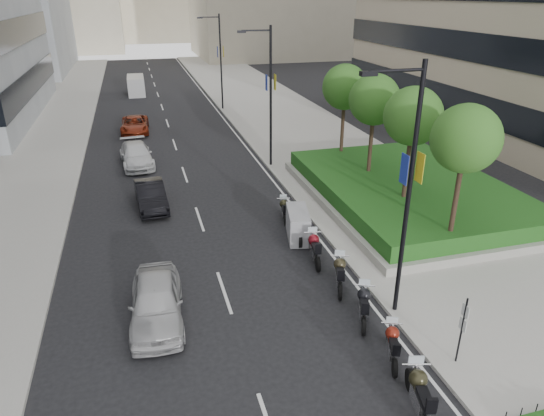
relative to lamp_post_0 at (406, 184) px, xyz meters
name	(u,v)px	position (x,y,z in m)	size (l,w,h in m)	color
ground	(291,351)	(-4.14, -1.00, -5.07)	(160.00, 160.00, 0.00)	black
sidewalk_right	(285,120)	(4.86, 29.00, -4.99)	(10.00, 100.00, 0.15)	#9E9B93
sidewalk_left	(38,137)	(-16.14, 29.00, -4.99)	(8.00, 100.00, 0.15)	#9E9B93
lane_edge	(228,125)	(-0.44, 29.00, -5.06)	(0.12, 100.00, 0.01)	silver
lane_centre	(169,129)	(-5.64, 29.00, -5.06)	(0.12, 100.00, 0.01)	silver
planter	(407,197)	(5.86, 9.00, -4.72)	(10.00, 14.00, 0.40)	gray
hedge	(409,187)	(5.86, 9.00, -4.12)	(9.40, 13.40, 0.80)	#234914
tree_0	(466,139)	(4.36, 3.00, 0.36)	(2.80, 2.80, 6.30)	#332319
tree_1	(413,117)	(4.36, 7.00, 0.36)	(2.80, 2.80, 6.30)	#332319
tree_2	(374,100)	(4.36, 11.00, 0.36)	(2.80, 2.80, 6.30)	#332319
tree_3	(345,87)	(4.36, 15.00, 0.36)	(2.80, 2.80, 6.30)	#332319
lamp_post_0	(406,184)	(0.00, 0.00, 0.00)	(2.34, 0.45, 9.00)	black
lamp_post_1	(268,91)	(0.00, 17.00, 0.00)	(2.34, 0.45, 9.00)	black
lamp_post_2	(219,58)	(0.00, 35.00, 0.00)	(2.34, 0.45, 9.00)	black
parking_sign	(462,327)	(0.66, -3.00, -3.61)	(0.06, 0.32, 2.50)	black
motorcycle_0	(420,394)	(-1.51, -4.34, -4.41)	(0.94, 2.41, 1.22)	black
motorcycle_1	(392,344)	(-1.15, -2.17, -4.51)	(0.95, 1.97, 1.03)	black
motorcycle_2	(364,305)	(-1.14, -0.05, -4.46)	(1.10, 2.12, 1.13)	black
motorcycle_3	(340,273)	(-1.14, 2.14, -4.46)	(1.02, 2.19, 1.14)	black
motorcycle_4	(314,248)	(-1.38, 4.36, -4.45)	(0.77, 2.30, 1.15)	black
motorcycle_5	(298,225)	(-1.40, 6.59, -4.36)	(1.40, 2.46, 1.41)	black
motorcycle_6	(284,210)	(-1.41, 8.79, -4.53)	(0.68, 1.98, 1.00)	black
car_a	(156,302)	(-8.25, 1.90, -4.29)	(1.83, 4.56, 1.55)	#ABABAD
car_b	(151,195)	(-7.95, 12.22, -4.37)	(1.48, 4.25, 1.40)	black
car_c	(136,155)	(-8.53, 19.78, -4.35)	(2.00, 4.92, 1.43)	silver
car_d	(135,125)	(-8.47, 28.52, -4.40)	(2.21, 4.78, 1.33)	maroon
delivery_van	(136,86)	(-7.95, 45.58, -4.12)	(1.88, 4.84, 2.02)	#AEAEB0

